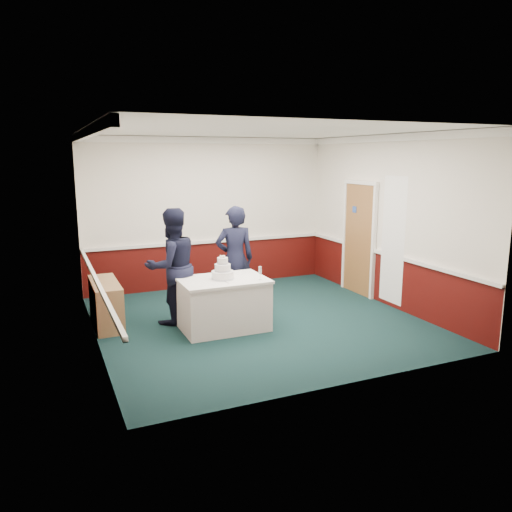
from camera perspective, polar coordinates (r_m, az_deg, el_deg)
name	(u,v)px	position (r m, az deg, el deg)	size (l,w,h in m)	color
ground	(258,321)	(8.16, 0.28, -7.42)	(5.00, 5.00, 0.00)	#122E2D
room_shell	(248,197)	(8.35, -0.91, 6.81)	(5.00, 5.00, 3.00)	silver
sideboard	(106,303)	(8.22, -16.76, -5.22)	(0.41, 1.20, 0.70)	#A57950
cake_table	(223,303)	(7.72, -3.78, -5.42)	(1.32, 0.92, 0.79)	white
wedding_cake	(223,272)	(7.59, -3.83, -1.81)	(0.35, 0.35, 0.36)	white
cake_knife	(225,282)	(7.42, -3.51, -2.96)	(0.01, 0.22, 0.01)	silver
champagne_flute	(260,271)	(7.51, 0.48, -1.71)	(0.05, 0.05, 0.21)	silver
person_man	(172,266)	(7.97, -9.56, -1.17)	(0.89, 0.70, 1.84)	black
person_woman	(235,259)	(8.49, -2.44, -0.34)	(0.66, 0.43, 1.82)	black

